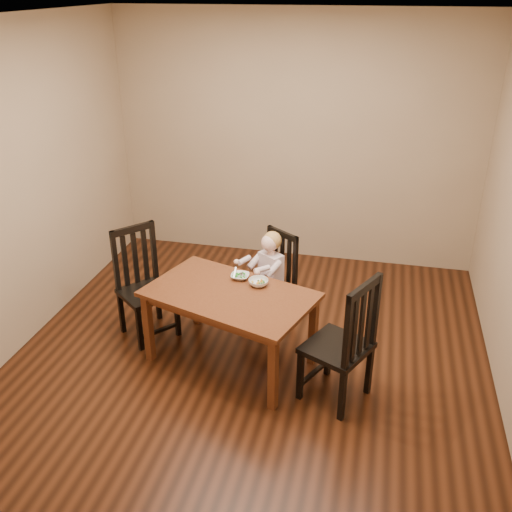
% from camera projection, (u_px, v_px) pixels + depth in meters
% --- Properties ---
extents(room, '(4.01, 4.01, 2.71)m').
position_uv_depth(room, '(253.00, 205.00, 4.41)').
color(room, '#441F0E').
rests_on(room, ground).
extents(dining_table, '(1.50, 1.17, 0.66)m').
position_uv_depth(dining_table, '(230.00, 301.00, 4.61)').
color(dining_table, '#522813').
rests_on(dining_table, room).
extents(chair_child, '(0.53, 0.53, 0.90)m').
position_uv_depth(chair_child, '(273.00, 281.00, 5.23)').
color(chair_child, black).
rests_on(chair_child, room).
extents(chair_left, '(0.60, 0.60, 1.01)m').
position_uv_depth(chair_left, '(144.00, 285.00, 5.06)').
color(chair_left, black).
rests_on(chair_left, room).
extents(chair_right, '(0.59, 0.60, 1.06)m').
position_uv_depth(chair_right, '(343.00, 344.00, 4.20)').
color(chair_right, black).
rests_on(chair_right, room).
extents(toddler, '(0.44, 0.46, 0.50)m').
position_uv_depth(toddler, '(269.00, 270.00, 5.14)').
color(toddler, silver).
rests_on(toddler, chair_child).
extents(bowl_peas, '(0.16, 0.16, 0.04)m').
position_uv_depth(bowl_peas, '(240.00, 276.00, 4.79)').
color(bowl_peas, silver).
rests_on(bowl_peas, dining_table).
extents(bowl_veg, '(0.20, 0.20, 0.05)m').
position_uv_depth(bowl_veg, '(258.00, 282.00, 4.68)').
color(bowl_veg, silver).
rests_on(bowl_veg, dining_table).
extents(fork, '(0.03, 0.13, 0.05)m').
position_uv_depth(fork, '(235.00, 273.00, 4.78)').
color(fork, silver).
rests_on(fork, bowl_peas).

